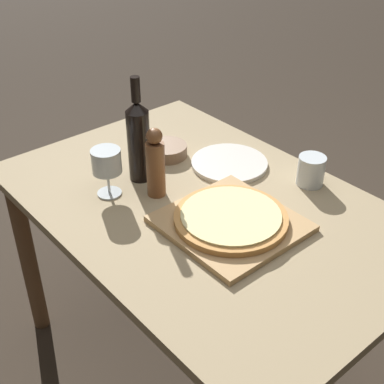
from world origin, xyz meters
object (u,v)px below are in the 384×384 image
object	(u,v)px
pizza	(231,218)
wine_glass	(106,163)
pepper_mill	(156,164)
wine_bottle	(139,139)
small_bowl	(167,150)

from	to	relation	value
pizza	wine_glass	distance (m)	0.40
pepper_mill	wine_glass	xyz separation A→B (m)	(-0.11, 0.09, 0.00)
pizza	wine_bottle	bearing A→B (deg)	96.12
pizza	wine_bottle	distance (m)	0.39
pizza	wine_glass	bearing A→B (deg)	115.00
pepper_mill	pizza	bearing A→B (deg)	-77.69
pepper_mill	small_bowl	size ratio (longest dim) A/B	1.64
wine_bottle	small_bowl	xyz separation A→B (m)	(0.15, 0.06, -0.12)
pepper_mill	wine_glass	size ratio (longest dim) A/B	1.46
pizza	pepper_mill	bearing A→B (deg)	102.31
wine_bottle	wine_glass	distance (m)	0.13
wine_glass	small_bowl	world-z (taller)	wine_glass
pepper_mill	small_bowl	xyz separation A→B (m)	(0.17, 0.16, -0.08)
wine_bottle	small_bowl	bearing A→B (deg)	20.69
wine_bottle	wine_glass	bearing A→B (deg)	-174.10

